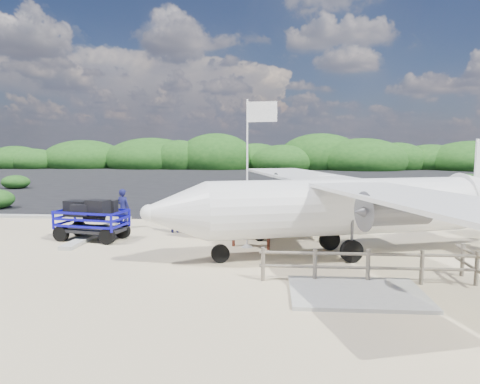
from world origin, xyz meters
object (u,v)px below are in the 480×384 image
object	(u,v)px
crew_a	(123,208)
baggage_cart	(93,240)
signboard	(251,248)
crew_c	(175,215)
flagpole	(247,247)
aircraft_small	(175,180)
crew_b	(266,205)
aircraft_large	(348,193)

from	to	relation	value
crew_a	baggage_cart	bearing A→B (deg)	99.14
baggage_cart	crew_a	size ratio (longest dim) A/B	1.60
signboard	crew_c	size ratio (longest dim) A/B	1.01
flagpole	aircraft_small	xyz separation A→B (m)	(-9.97, 31.51, 0.00)
flagpole	crew_a	bearing A→B (deg)	150.67
flagpole	baggage_cart	bearing A→B (deg)	172.93
crew_b	crew_c	distance (m)	4.94
crew_a	aircraft_small	distance (m)	28.35
crew_b	crew_a	bearing A→B (deg)	18.31
crew_a	crew_b	world-z (taller)	crew_a
flagpole	crew_a	world-z (taller)	flagpole
baggage_cart	aircraft_small	size ratio (longest dim) A/B	0.42
signboard	crew_a	world-z (taller)	crew_a
crew_a	crew_c	world-z (taller)	crew_a
crew_b	crew_c	bearing A→B (deg)	36.78
crew_a	aircraft_large	xyz separation A→B (m)	(13.45, 16.30, -0.94)
signboard	aircraft_large	xyz separation A→B (m)	(7.19, 19.89, 0.00)
crew_c	aircraft_large	bearing A→B (deg)	-135.46
baggage_cart	aircraft_small	distance (m)	30.89
crew_b	baggage_cart	bearing A→B (deg)	34.81
signboard	crew_c	world-z (taller)	crew_c
flagpole	signboard	distance (m)	0.21
aircraft_large	aircraft_small	size ratio (longest dim) A/B	2.47
crew_c	flagpole	bearing A→B (deg)	129.55
baggage_cart	aircraft_large	xyz separation A→B (m)	(13.86, 18.93, 0.00)
crew_a	crew_c	size ratio (longest dim) A/B	1.15
crew_c	aircraft_large	distance (m)	20.27
crew_c	aircraft_small	bearing A→B (deg)	-90.64
crew_b	aircraft_small	xyz separation A→B (m)	(-10.66, 26.17, -0.91)
flagpole	aircraft_large	distance (m)	21.06
flagpole	crew_c	size ratio (longest dim) A/B	3.44
baggage_cart	crew_b	xyz separation A→B (m)	(7.22, 4.53, 0.91)
crew_a	aircraft_large	bearing A→B (deg)	-111.51
baggage_cart	crew_a	distance (m)	2.82
signboard	aircraft_small	world-z (taller)	aircraft_small
signboard	crew_a	size ratio (longest dim) A/B	0.88
flagpole	signboard	bearing A→B (deg)	-44.44
crew_b	aircraft_small	bearing A→B (deg)	-65.15
crew_c	aircraft_small	distance (m)	29.69
signboard	crew_a	bearing A→B (deg)	170.30
crew_a	aircraft_large	distance (m)	21.16
flagpole	crew_c	bearing A→B (deg)	142.97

